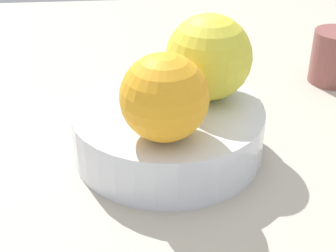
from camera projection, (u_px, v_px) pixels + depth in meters
The scene contains 5 objects.
ground_plane at pixel (168, 159), 53.19cm from camera, with size 110.00×110.00×2.00cm, color #BCB29E.
fruit_bowl at pixel (168, 131), 51.42cm from camera, with size 19.42×19.42×5.17cm.
orange_in_bowl_0 at pixel (164, 97), 43.45cm from camera, with size 7.93×7.93×7.93cm, color #F9A823.
orange_in_bowl_1 at pixel (209, 57), 50.07cm from camera, with size 8.76×8.76×8.76cm, color yellow.
ceramic_cup at pixel (335, 57), 65.67cm from camera, with size 6.15×6.15×6.96cm, color #8C4C47.
Camera 1 is at (-3.92, -43.77, 29.17)cm, focal length 53.55 mm.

